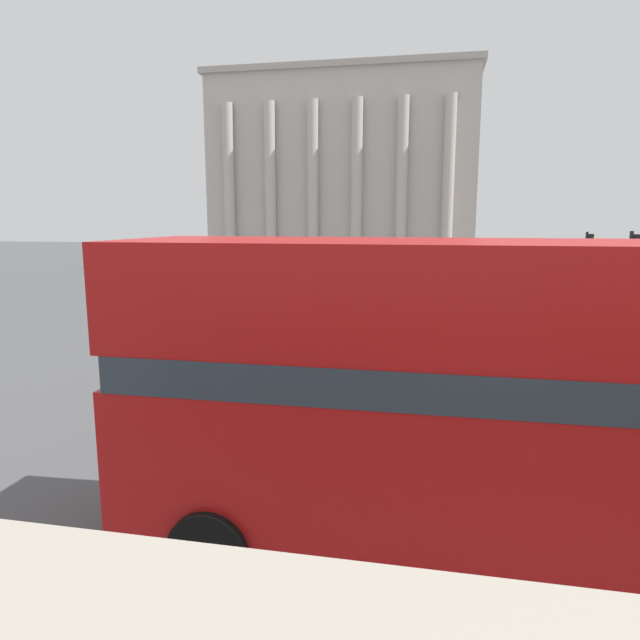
# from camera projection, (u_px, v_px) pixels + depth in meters

# --- Properties ---
(double_decker_bus) EXTENTS (11.24, 2.66, 4.17)m
(double_decker_bus) POSITION_uv_depth(u_px,v_px,m) (572.00, 396.00, 6.86)
(double_decker_bus) COLOR black
(double_decker_bus) RESTS_ON ground_plane
(plaza_building_left) EXTENTS (23.15, 11.45, 16.84)m
(plaza_building_left) POSITION_uv_depth(u_px,v_px,m) (345.00, 174.00, 51.31)
(plaza_building_left) COLOR #BCB2A8
(plaza_building_left) RESTS_ON ground_plane
(traffic_light_mid) EXTENTS (0.42, 0.24, 4.06)m
(traffic_light_mid) POSITION_uv_depth(u_px,v_px,m) (630.00, 276.00, 18.25)
(traffic_light_mid) COLOR black
(traffic_light_mid) RESTS_ON ground_plane
(traffic_light_far) EXTENTS (0.42, 0.24, 3.86)m
(traffic_light_far) POSITION_uv_depth(u_px,v_px,m) (587.00, 261.00, 26.78)
(traffic_light_far) COLOR black
(traffic_light_far) RESTS_ON ground_plane
(car_white) EXTENTS (4.20, 1.93, 1.35)m
(car_white) POSITION_uv_depth(u_px,v_px,m) (631.00, 306.00, 24.83)
(car_white) COLOR black
(car_white) RESTS_ON ground_plane
(car_black) EXTENTS (4.20, 1.93, 1.35)m
(car_black) POSITION_uv_depth(u_px,v_px,m) (478.00, 324.00, 20.62)
(car_black) COLOR black
(car_black) RESTS_ON ground_plane
(pedestrian_olive) EXTENTS (0.32, 0.32, 1.64)m
(pedestrian_olive) POSITION_uv_depth(u_px,v_px,m) (357.00, 320.00, 20.12)
(pedestrian_olive) COLOR #282B33
(pedestrian_olive) RESTS_ON ground_plane
(pedestrian_grey) EXTENTS (0.32, 0.32, 1.75)m
(pedestrian_grey) POSITION_uv_depth(u_px,v_px,m) (317.00, 285.00, 29.88)
(pedestrian_grey) COLOR #282B33
(pedestrian_grey) RESTS_ON ground_plane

